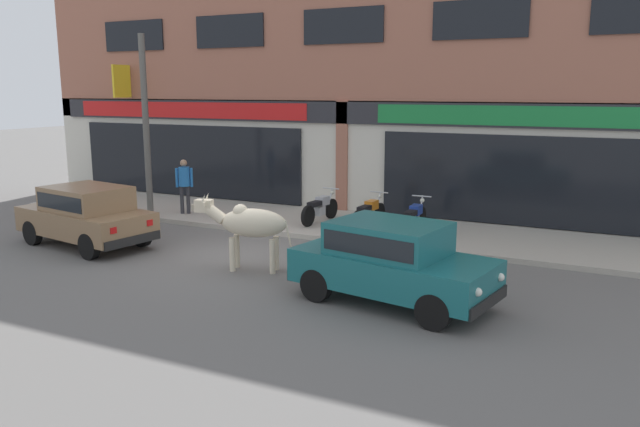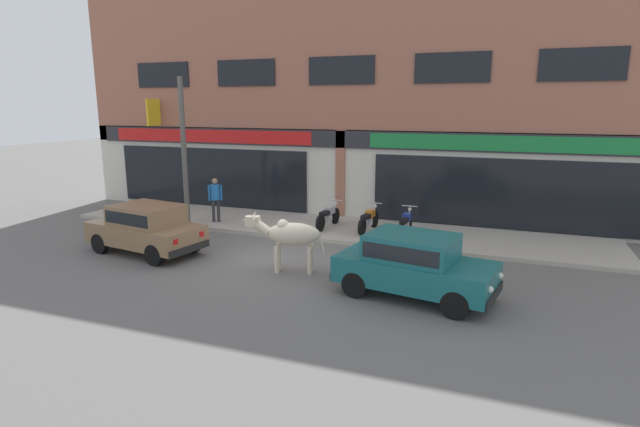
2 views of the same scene
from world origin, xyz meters
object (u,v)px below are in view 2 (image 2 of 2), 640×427
(motorcycle_0, at_px, (328,216))
(utility_pole, at_px, (184,152))
(car_1, at_px, (413,262))
(motorcycle_1, at_px, (369,220))
(motorcycle_2, at_px, (405,224))
(cow, at_px, (290,235))
(pedestrian, at_px, (215,195))
(car_0, at_px, (146,226))

(motorcycle_0, xyz_separation_m, utility_pole, (-4.93, -1.23, 2.18))
(car_1, bearing_deg, motorcycle_0, 127.36)
(motorcycle_0, relative_size, utility_pole, 0.35)
(motorcycle_1, xyz_separation_m, motorcycle_2, (1.27, -0.11, 0.00))
(motorcycle_2, distance_m, utility_pole, 8.04)
(cow, height_order, pedestrian, pedestrian)
(cow, bearing_deg, motorcycle_2, 63.09)
(motorcycle_0, bearing_deg, utility_pole, -165.94)
(motorcycle_2, bearing_deg, car_1, -76.95)
(car_0, height_order, utility_pole, utility_pole)
(cow, height_order, motorcycle_0, cow)
(cow, xyz_separation_m, motorcycle_0, (-0.54, 4.45, -0.49))
(motorcycle_0, bearing_deg, pedestrian, -170.78)
(motorcycle_0, distance_m, motorcycle_1, 1.46)
(utility_pole, bearing_deg, motorcycle_1, 10.77)
(car_0, bearing_deg, cow, -0.45)
(cow, distance_m, car_0, 4.65)
(cow, bearing_deg, utility_pole, 149.51)
(motorcycle_0, bearing_deg, car_1, -52.64)
(motorcycle_1, relative_size, motorcycle_2, 1.00)
(car_1, distance_m, pedestrian, 9.12)
(motorcycle_0, relative_size, motorcycle_1, 1.00)
(utility_pole, bearing_deg, pedestrian, 34.49)
(car_0, xyz_separation_m, motorcycle_0, (4.11, 4.42, -0.30))
(cow, height_order, motorcycle_1, cow)
(car_0, relative_size, pedestrian, 2.36)
(car_1, xyz_separation_m, utility_pole, (-8.80, 3.85, 1.88))
(utility_pole, bearing_deg, cow, -30.49)
(car_0, distance_m, motorcycle_1, 7.10)
(cow, relative_size, motorcycle_2, 1.17)
(pedestrian, bearing_deg, motorcycle_1, 6.63)
(motorcycle_0, relative_size, motorcycle_2, 1.00)
(car_0, xyz_separation_m, motorcycle_1, (5.56, 4.40, -0.30))
(motorcycle_2, height_order, pedestrian, pedestrian)
(utility_pole, bearing_deg, car_1, -23.59)
(motorcycle_0, height_order, utility_pole, utility_pole)
(cow, bearing_deg, pedestrian, 140.77)
(cow, height_order, car_0, cow)
(cow, xyz_separation_m, motorcycle_2, (2.19, 4.32, -0.49))
(motorcycle_1, height_order, utility_pole, utility_pole)
(car_1, bearing_deg, utility_pole, 156.41)
(motorcycle_1, bearing_deg, pedestrian, -173.37)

